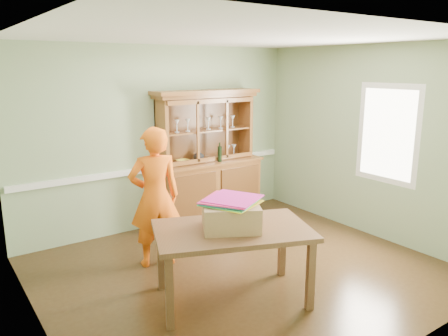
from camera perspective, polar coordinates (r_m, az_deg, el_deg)
floor at (r=5.39m, az=2.39°, el=-13.21°), size 4.50×4.50×0.00m
ceiling at (r=4.85m, az=2.70°, el=16.77°), size 4.50×4.50×0.00m
wall_back at (r=6.62m, az=-8.08°, el=3.93°), size 4.50×0.00×4.50m
wall_left at (r=4.03m, az=-23.80°, el=-2.96°), size 0.00×4.00×4.00m
wall_right at (r=6.54m, az=18.41°, el=3.28°), size 0.00×4.00×4.00m
wall_front at (r=3.62m, az=22.21°, el=-4.55°), size 4.50×0.00×4.50m
chair_rail at (r=6.68m, az=-7.86°, el=0.09°), size 4.41×0.05×0.08m
framed_map at (r=4.28m, az=-24.59°, el=0.60°), size 0.03×0.60×0.46m
window_panel at (r=6.33m, az=20.56°, el=4.19°), size 0.03×0.96×1.36m
china_hutch at (r=6.87m, az=-2.08°, el=-0.97°), size 1.74×0.58×2.05m
dining_table at (r=4.52m, az=1.12°, el=-8.96°), size 1.80×1.44×0.78m
cardboard_box at (r=4.42m, az=0.92°, el=-6.39°), size 0.70×0.66×0.26m
kite_stack at (r=4.41m, az=0.92°, el=-4.28°), size 0.66×0.66×0.05m
person at (r=5.32m, az=-9.02°, el=-3.79°), size 0.70×0.54×1.71m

